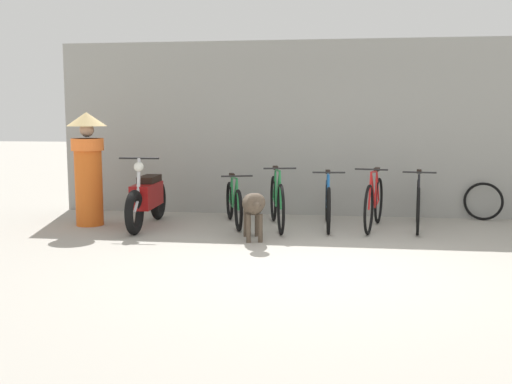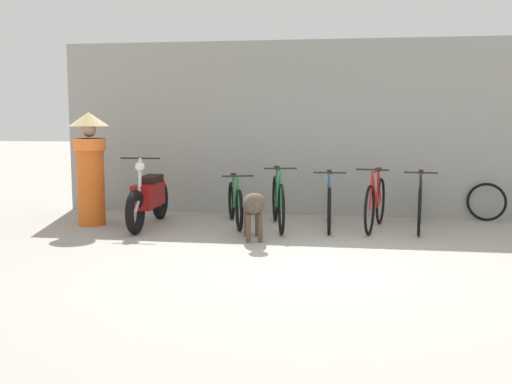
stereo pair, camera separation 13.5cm
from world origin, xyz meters
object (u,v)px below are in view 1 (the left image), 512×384
object	(u,v)px
bicycle_2	(328,204)
person_in_robes	(88,163)
spare_tire_left	(483,201)
bicycle_1	(277,202)
motorcycle	(147,199)
bicycle_3	(374,203)
bicycle_0	(234,204)
stray_dog	(254,205)
bicycle_4	(418,204)

from	to	relation	value
bicycle_2	person_in_robes	bearing A→B (deg)	-87.50
person_in_robes	spare_tire_left	world-z (taller)	person_in_robes
bicycle_1	motorcycle	xyz separation A→B (m)	(-1.93, -0.18, 0.04)
bicycle_2	bicycle_3	xyz separation A→B (m)	(0.67, -0.01, 0.02)
bicycle_0	stray_dog	world-z (taller)	bicycle_0
bicycle_3	motorcycle	bearing A→B (deg)	-73.42
bicycle_2	bicycle_4	size ratio (longest dim) A/B	0.96
stray_dog	spare_tire_left	bearing A→B (deg)	106.84
bicycle_4	spare_tire_left	xyz separation A→B (m)	(1.11, 0.83, -0.06)
person_in_robes	bicycle_2	bearing A→B (deg)	175.70
stray_dog	bicycle_1	bearing A→B (deg)	153.56
motorcycle	person_in_robes	size ratio (longest dim) A/B	1.11
bicycle_4	spare_tire_left	distance (m)	1.39
stray_dog	bicycle_4	bearing A→B (deg)	103.77
bicycle_1	bicycle_3	xyz separation A→B (m)	(1.41, 0.11, -0.00)
bicycle_0	person_in_robes	xyz separation A→B (m)	(-2.16, -0.31, 0.62)
bicycle_3	bicycle_4	xyz separation A→B (m)	(0.65, 0.12, -0.01)
bicycle_2	spare_tire_left	world-z (taller)	bicycle_2
bicycle_0	motorcycle	distance (m)	1.30
motorcycle	bicycle_3	bearing A→B (deg)	92.79
bicycle_1	person_in_robes	world-z (taller)	person_in_robes
bicycle_0	person_in_robes	bearing A→B (deg)	-99.36
bicycle_4	bicycle_1	bearing A→B (deg)	-76.52
bicycle_0	person_in_robes	world-z (taller)	person_in_robes
bicycle_3	bicycle_4	size ratio (longest dim) A/B	0.93
bicycle_2	stray_dog	world-z (taller)	bicycle_2
bicycle_4	motorcycle	bearing A→B (deg)	-77.06
bicycle_1	bicycle_4	xyz separation A→B (m)	(2.06, 0.23, -0.02)
bicycle_1	bicycle_2	distance (m)	0.75
bicycle_0	stray_dog	size ratio (longest dim) A/B	1.39
bicycle_1	person_in_robes	distance (m)	2.89
spare_tire_left	stray_dog	bearing A→B (deg)	-148.98
bicycle_1	bicycle_4	size ratio (longest dim) A/B	1.02
bicycle_3	motorcycle	size ratio (longest dim) A/B	0.86
bicycle_1	stray_dog	distance (m)	1.00
bicycle_3	person_in_robes	distance (m)	4.29
person_in_robes	stray_dog	bearing A→B (deg)	154.09
bicycle_1	bicycle_3	size ratio (longest dim) A/B	1.09
bicycle_0	bicycle_4	world-z (taller)	bicycle_4
bicycle_4	motorcycle	xyz separation A→B (m)	(-3.99, -0.41, 0.06)
motorcycle	spare_tire_left	size ratio (longest dim) A/B	3.13
bicycle_2	person_in_robes	distance (m)	3.64
bicycle_0	stray_dog	bearing A→B (deg)	5.07
bicycle_1	motorcycle	bearing A→B (deg)	-96.20
motorcycle	person_in_robes	distance (m)	1.04
spare_tire_left	bicycle_1	bearing A→B (deg)	-161.50
bicycle_0	bicycle_4	bearing A→B (deg)	74.74
bicycle_2	stray_dog	distance (m)	1.46
spare_tire_left	bicycle_2	bearing A→B (deg)	-158.77
motorcycle	spare_tire_left	distance (m)	5.25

